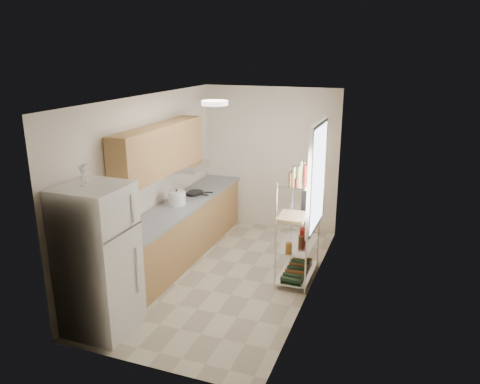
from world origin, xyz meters
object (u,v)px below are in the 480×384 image
object	(u,v)px
frying_pan_large	(196,193)
cutting_board	(292,216)
refrigerator	(98,260)
espresso_machine	(308,197)
rice_cooker	(177,198)

from	to	relation	value
frying_pan_large	cutting_board	bearing A→B (deg)	-46.05
refrigerator	espresso_machine	world-z (taller)	refrigerator
refrigerator	frying_pan_large	distance (m)	2.70
frying_pan_large	espresso_machine	size ratio (longest dim) A/B	0.85
refrigerator	rice_cooker	bearing A→B (deg)	92.02
rice_cooker	espresso_machine	size ratio (longest dim) A/B	0.90
cutting_board	espresso_machine	xyz separation A→B (m)	(0.10, 0.53, 0.13)
refrigerator	cutting_board	distance (m)	2.60
rice_cooker	refrigerator	bearing A→B (deg)	-87.98
refrigerator	espresso_machine	distance (m)	3.06
refrigerator	espresso_machine	size ratio (longest dim) A/B	5.96
refrigerator	frying_pan_large	world-z (taller)	refrigerator
frying_pan_large	cutting_board	distance (m)	2.06
rice_cooker	espresso_machine	world-z (taller)	espresso_machine
espresso_machine	cutting_board	bearing A→B (deg)	-108.39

